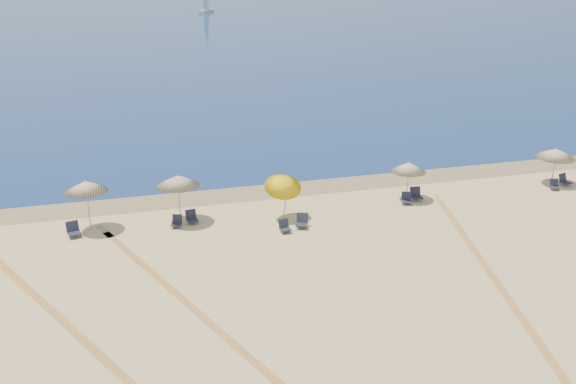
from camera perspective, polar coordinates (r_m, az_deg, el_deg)
name	(u,v)px	position (r m, az deg, el deg)	size (l,w,h in m)	color
wet_sand	(270,190)	(37.72, -1.64, 0.18)	(500.00, 500.00, 0.00)	olive
umbrella_1	(86,186)	(33.05, -17.60, 0.50)	(2.12, 2.12, 2.65)	gray
umbrella_2	(178,181)	(32.98, -9.79, 1.01)	(2.24, 2.24, 2.59)	gray
umbrella_3	(283,183)	(32.92, -0.42, 0.81)	(1.94, 1.99, 2.65)	gray
umbrella_4	(409,167)	(36.32, 10.73, 2.21)	(1.95, 1.95, 2.26)	gray
umbrella_5	(556,153)	(41.41, 22.80, 3.21)	(2.30, 2.32, 2.27)	gray
chair_2	(73,230)	(33.18, -18.62, -3.24)	(0.76, 0.83, 0.73)	black
chair_3	(177,222)	(33.03, -9.90, -2.64)	(0.67, 0.73, 0.61)	black
chair_4	(192,217)	(33.40, -8.60, -2.25)	(0.64, 0.72, 0.67)	black
chair_5	(285,227)	(31.96, -0.31, -3.11)	(0.57, 0.65, 0.62)	black
chair_6	(302,221)	(32.48, 1.27, -2.64)	(0.81, 0.86, 0.71)	black
chair_7	(407,199)	(36.17, 10.54, -0.60)	(0.71, 0.77, 0.64)	black
chair_8	(416,194)	(36.84, 11.36, -0.21)	(0.66, 0.75, 0.72)	black
chair_9	(554,185)	(40.91, 22.69, 0.57)	(0.66, 0.71, 0.59)	black
chair_10	(564,180)	(41.92, 23.45, 0.97)	(0.72, 0.79, 0.69)	black
sailboat_1	(206,1)	(165.80, -7.38, 16.58)	(4.61, 6.14, 9.28)	white
tire_tracks	(275,334)	(23.88, -1.12, -12.57)	(53.22, 43.08, 0.00)	tan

